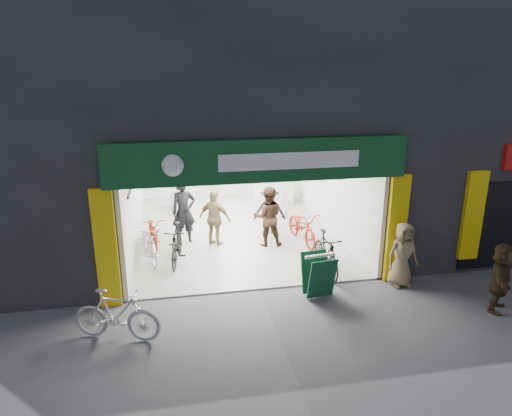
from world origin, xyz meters
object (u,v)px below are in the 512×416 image
object	(u,v)px
parked_bike	(117,315)
pedestrian_near	(402,255)
bike_right_front	(326,253)
sandwich_board	(318,274)
bike_left_front	(149,241)

from	to	relation	value
parked_bike	pedestrian_near	world-z (taller)	pedestrian_near
bike_right_front	parked_bike	size ratio (longest dim) A/B	1.02
bike_right_front	sandwich_board	bearing A→B (deg)	-116.96
bike_right_front	parked_bike	xyz separation A→B (m)	(-4.78, -2.01, -0.01)
parked_bike	bike_right_front	bearing A→B (deg)	-47.51
bike_left_front	pedestrian_near	xyz separation A→B (m)	(5.80, -2.67, 0.26)
parked_bike	sandwich_board	xyz separation A→B (m)	(4.22, 0.91, 0.02)
sandwich_board	parked_bike	bearing A→B (deg)	-174.87
parked_bike	pedestrian_near	size ratio (longest dim) A/B	1.10
bike_right_front	sandwich_board	distance (m)	1.24
bike_right_front	parked_bike	bearing A→B (deg)	-157.00
bike_right_front	parked_bike	distance (m)	5.19
bike_left_front	bike_right_front	world-z (taller)	bike_right_front
pedestrian_near	sandwich_board	distance (m)	2.08
sandwich_board	bike_right_front	bearing A→B (deg)	55.79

